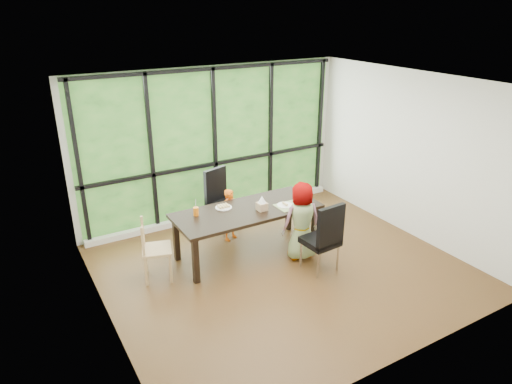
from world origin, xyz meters
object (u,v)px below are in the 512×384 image
Objects in this scene: orange_cup at (196,211)px; green_cup at (307,198)px; child_older at (302,221)px; white_mug at (300,193)px; chair_end_beech at (157,249)px; plate_far at (224,208)px; child_toddler at (230,214)px; tissue_box at (262,206)px; plate_near at (285,205)px; chair_window_leather at (224,201)px; dining_table at (247,231)px; chair_interior_leather at (320,236)px.

green_cup reaches higher than orange_cup.
white_mug is (0.35, 0.57, 0.19)m from child_older.
chair_end_beech reaches higher than white_mug.
plate_far is at bearing 159.42° from green_cup.
child_toddler is 6.23× the size of tissue_box.
child_older is 4.95× the size of plate_near.
green_cup is at bearing -123.26° from child_older.
child_older is 0.45m from green_cup.
chair_window_leather is at bearing 60.50° from child_toddler.
plate_far is at bearing -133.15° from chair_window_leather.
child_older reaches higher than white_mug.
plate_far is (-0.28, 0.22, 0.38)m from dining_table.
green_cup is at bearing -61.85° from child_toddler.
child_toddler is at bearing 104.81° from tissue_box.
white_mug is (1.01, -0.51, 0.36)m from child_toddler.
chair_window_leather is 1.31m from white_mug.
chair_window_leather is 4.37× the size of plate_near.
dining_table is 2.55× the size of child_toddler.
chair_interior_leather reaches higher than dining_table.
chair_end_beech reaches higher than orange_cup.
orange_cup is 0.97× the size of green_cup.
chair_interior_leather is at bearing -87.37° from child_toddler.
chair_end_beech is (-1.48, -0.87, -0.09)m from chair_window_leather.
child_toddler reaches higher than plate_near.
green_cup is at bearing -104.45° from white_mug.
chair_end_beech reaches higher than tissue_box.
white_mug is (2.45, 0.01, 0.35)m from chair_end_beech.
white_mug is 0.85m from tissue_box.
chair_window_leather is 1.72m from chair_end_beech.
orange_cup is at bearing 164.33° from plate_near.
chair_window_leather is at bearing 41.43° from orange_cup.
chair_interior_leather reaches higher than plate_far.
chair_interior_leather reaches higher than green_cup.
child_older is 1.60m from orange_cup.
chair_interior_leather is 4.26× the size of plate_far.
white_mug is at bearing 12.46° from tissue_box.
white_mug is at bearing -48.45° from child_toddler.
chair_end_beech is at bearing 174.04° from tissue_box.
tissue_box is (0.93, -0.33, -0.00)m from orange_cup.
tissue_box reaches higher than white_mug.
chair_end_beech is at bearing -166.72° from orange_cup.
chair_window_leather is 1.23× the size of child_toddler.
orange_cup is at bearing -155.64° from chair_window_leather.
plate_near is (0.57, -0.73, 0.32)m from child_toddler.
child_older is 9.62× the size of orange_cup.
dining_table is 2.50× the size of chair_end_beech.
plate_far and plate_near have the same top height.
green_cup reaches higher than plate_near.
tissue_box is at bearing -62.50° from chair_interior_leather.
chair_window_leather is 8.50× the size of orange_cup.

